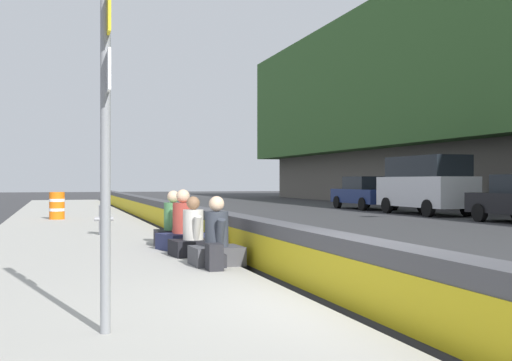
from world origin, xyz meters
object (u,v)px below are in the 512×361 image
seated_person_far (173,228)px  fire_hydrant (104,217)px  backpack (215,257)px  construction_barrel (57,206)px  route_sign_post (106,96)px  seated_person_rear (183,231)px  seated_person_middle (193,237)px  parked_car_fourth (426,184)px  seated_person_foreground (217,243)px  parked_car_midline (365,193)px

seated_person_far → fire_hydrant: bearing=23.0°
backpack → construction_barrel: size_ratio=0.42×
route_sign_post → construction_barrel: size_ratio=3.79×
seated_person_far → seated_person_rear: bearing=-178.9°
fire_hydrant → construction_barrel: construction_barrel is taller
seated_person_middle → parked_car_fourth: size_ratio=0.21×
fire_hydrant → seated_person_foreground: 6.41m
fire_hydrant → seated_person_rear: size_ratio=0.75×
seated_person_foreground → seated_person_middle: bearing=4.4°
backpack → seated_person_far: bearing=-1.1°
backpack → construction_barrel: construction_barrel is taller
fire_hydrant → backpack: 6.96m
parked_car_midline → route_sign_post: bearing=148.1°
seated_person_middle → backpack: bearing=178.0°
seated_person_middle → construction_barrel: bearing=11.0°
route_sign_post → parked_car_midline: 28.23m
seated_person_far → parked_car_midline: size_ratio=0.25×
route_sign_post → seated_person_foreground: (4.10, -2.02, -1.75)m
seated_person_rear → parked_car_midline: size_ratio=0.26×
seated_person_rear → fire_hydrant: bearing=17.8°
route_sign_post → seated_person_foreground: bearing=-26.2°
seated_person_rear → parked_car_fourth: 17.60m
construction_barrel → parked_car_fourth: 15.41m
parked_car_fourth → seated_person_middle: bearing=134.7°
route_sign_post → seated_person_middle: (5.42, -1.92, -1.76)m
route_sign_post → parked_car_fourth: size_ratio=0.70×
fire_hydrant → seated_person_far: 3.14m
seated_person_rear → construction_barrel: (10.89, 2.36, 0.11)m
fire_hydrant → backpack: (-6.86, -1.15, -0.25)m
parked_car_midline → seated_person_middle: bearing=144.9°
seated_person_foreground → parked_car_fourth: size_ratio=0.21×
fire_hydrant → parked_car_fourth: size_ratio=0.17×
seated_person_far → parked_car_fourth: 16.97m
seated_person_middle → seated_person_far: (2.06, -0.00, 0.02)m
route_sign_post → parked_car_fourth: route_sign_post is taller
fire_hydrant → route_sign_post: bearing=176.2°
seated_person_middle → seated_person_foreground: bearing=-175.6°
seated_person_foreground → construction_barrel: (13.30, 2.44, 0.14)m
fire_hydrant → seated_person_middle: size_ratio=0.83×
seated_person_middle → parked_car_fourth: (12.90, -13.04, 0.88)m
seated_person_far → backpack: bearing=178.9°
seated_person_rear → seated_person_middle: bearing=178.8°
backpack → parked_car_midline: size_ratio=0.09×
seated_person_foreground → parked_car_midline: (19.83, -12.89, 0.38)m
seated_person_rear → parked_car_fourth: (11.82, -13.01, 0.85)m
backpack → seated_person_middle: bearing=-2.0°
seated_person_far → backpack: (-3.97, 0.07, -0.16)m
construction_barrel → parked_car_midline: 16.66m
seated_person_middle → fire_hydrant: bearing=13.9°
route_sign_post → parked_car_midline: bearing=-31.9°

